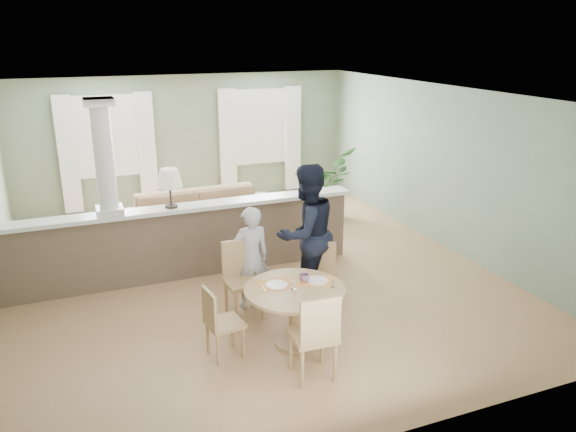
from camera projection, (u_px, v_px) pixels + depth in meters
name	position (u px, v px, depth m)	size (l,w,h in m)	color
ground	(247.00, 272.00, 8.63)	(8.00, 8.00, 0.00)	tan
room_shell	(230.00, 149.00, 8.61)	(7.02, 8.02, 2.71)	gray
pony_wall	(178.00, 233.00, 8.24)	(5.32, 0.38, 2.70)	brown
sofa	(202.00, 216.00, 9.92)	(2.82, 1.10, 0.82)	#988053
houseplant	(324.00, 184.00, 11.01)	(1.22, 1.06, 1.36)	#295C25
dining_table	(295.00, 299.00, 6.51)	(1.17, 1.17, 0.80)	tan
chair_far_boy	(241.00, 275.00, 7.21)	(0.47, 0.47, 0.99)	tan
chair_far_man	(319.00, 272.00, 7.41)	(0.57, 0.57, 0.90)	tan
chair_near	(316.00, 333.00, 5.80)	(0.48, 0.48, 1.00)	tan
chair_side	(219.00, 320.00, 6.24)	(0.43, 0.43, 0.85)	tan
child_person	(251.00, 258.00, 7.36)	(0.51, 0.33, 1.40)	#A4A3A9
man_person	(306.00, 234.00, 7.50)	(0.92, 0.72, 1.90)	black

